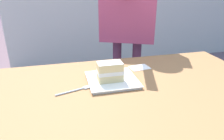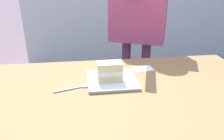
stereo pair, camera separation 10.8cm
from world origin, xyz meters
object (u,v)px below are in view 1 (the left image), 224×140
(dessert_plate, at_px, (112,80))
(diner_person, at_px, (128,8))
(cake_slice, at_px, (110,72))
(paper_napkin, at_px, (140,68))
(dessert_fork, at_px, (75,90))
(patio_table, at_px, (129,114))

(dessert_plate, xyz_separation_m, diner_person, (-0.28, -0.63, 0.27))
(cake_slice, relative_size, paper_napkin, 1.01)
(dessert_fork, xyz_separation_m, paper_napkin, (-0.39, -0.20, -0.00))
(dessert_plate, bearing_deg, diner_person, -113.96)
(cake_slice, distance_m, diner_person, 0.74)
(paper_napkin, bearing_deg, dessert_plate, 34.55)
(paper_napkin, bearing_deg, dessert_fork, 26.74)
(dessert_fork, relative_size, diner_person, 0.11)
(dessert_fork, relative_size, paper_napkin, 1.36)
(dessert_plate, relative_size, dessert_fork, 1.49)
(cake_slice, distance_m, paper_napkin, 0.27)
(patio_table, height_order, paper_napkin, paper_napkin)
(patio_table, xyz_separation_m, paper_napkin, (-0.16, -0.32, 0.09))
(dessert_fork, bearing_deg, patio_table, 153.02)
(cake_slice, xyz_separation_m, diner_person, (-0.29, -0.64, 0.22))
(dessert_fork, distance_m, paper_napkin, 0.44)
(diner_person, bearing_deg, paper_napkin, 81.08)
(patio_table, relative_size, paper_napkin, 11.88)
(patio_table, bearing_deg, paper_napkin, -117.40)
(patio_table, distance_m, paper_napkin, 0.37)
(cake_slice, height_order, diner_person, diner_person)
(patio_table, bearing_deg, dessert_plate, -77.64)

